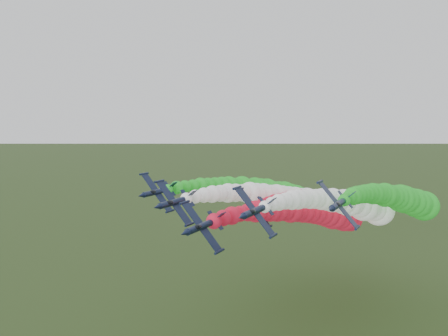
{
  "coord_description": "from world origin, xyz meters",
  "views": [
    {
      "loc": [
        41.92,
        -73.75,
        57.55
      ],
      "look_at": [
        0.39,
        1.74,
        47.73
      ],
      "focal_mm": 35.0,
      "sensor_mm": 36.0,
      "label": 1
    }
  ],
  "objects": [
    {
      "name": "jet_inner_right",
      "position": [
        15.92,
        50.96,
        33.05
      ],
      "size": [
        18.49,
        83.96,
        21.48
      ],
      "rotation": [
        0.0,
        0.84,
        0.0
      ],
      "color": "#121A36",
      "rests_on": "ground"
    },
    {
      "name": "jet_outer_left",
      "position": [
        -12.71,
        57.55,
        33.41
      ],
      "size": [
        17.44,
        82.91,
        20.43
      ],
      "rotation": [
        0.0,
        0.84,
        0.0
      ],
      "color": "#121A36",
      "rests_on": "ground"
    },
    {
      "name": "jet_trail",
      "position": [
        7.49,
        69.14,
        29.52
      ],
      "size": [
        18.11,
        83.58,
        21.09
      ],
      "rotation": [
        0.0,
        0.84,
        0.0
      ],
      "color": "#121A36",
      "rests_on": "ground"
    },
    {
      "name": "jet_outer_right",
      "position": [
        27.92,
        60.4,
        33.91
      ],
      "size": [
        18.3,
        83.77,
        21.28
      ],
      "rotation": [
        0.0,
        0.84,
        0.0
      ],
      "color": "#121A36",
      "rests_on": "ground"
    },
    {
      "name": "jet_lead",
      "position": [
        7.81,
        43.19,
        31.08
      ],
      "size": [
        17.56,
        83.03,
        20.54
      ],
      "rotation": [
        0.0,
        0.84,
        0.0
      ],
      "color": "#121A36",
      "rests_on": "ground"
    },
    {
      "name": "jet_inner_left",
      "position": [
        -1.89,
        49.42,
        33.34
      ],
      "size": [
        17.72,
        83.19,
        20.71
      ],
      "rotation": [
        0.0,
        0.84,
        0.0
      ],
      "color": "#121A36",
      "rests_on": "ground"
    }
  ]
}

